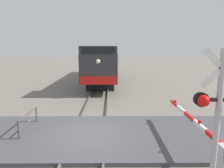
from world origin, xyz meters
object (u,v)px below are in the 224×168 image
at_px(locomotive, 102,63).
at_px(crossing_signal, 219,111).
at_px(crossing_gate, 213,148).
at_px(guard_railing, 28,120).

height_order(locomotive, crossing_signal, locomotive).
height_order(crossing_gate, guard_railing, crossing_gate).
xyz_separation_m(crossing_gate, guard_railing, (-7.05, 3.20, -0.26)).
relative_size(locomotive, guard_railing, 8.42).
bearing_deg(crossing_gate, crossing_signal, -117.45).
relative_size(locomotive, crossing_gate, 3.17).
bearing_deg(guard_railing, crossing_signal, -34.61).
relative_size(crossing_gate, guard_railing, 2.65).
bearing_deg(guard_railing, locomotive, 79.29).
bearing_deg(crossing_signal, crossing_gate, 62.55).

